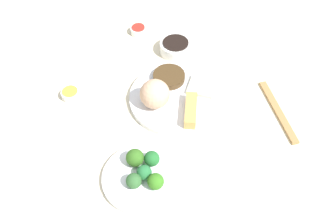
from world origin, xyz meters
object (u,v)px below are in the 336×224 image
(main_plate, at_px, (179,98))
(chopsticks_pair, at_px, (278,111))
(broccoli_plate, at_px, (143,178))
(sauce_ramekin_hot_mustard, at_px, (71,94))
(soy_sauce_bowl, at_px, (176,48))
(sauce_ramekin_sweet_and_sour, at_px, (138,31))

(main_plate, xyz_separation_m, chopsticks_pair, (-0.27, 0.10, -0.00))
(broccoli_plate, relative_size, sauce_ramekin_hot_mustard, 3.76)
(main_plate, xyz_separation_m, soy_sauce_bowl, (-0.03, -0.21, 0.01))
(main_plate, xyz_separation_m, sauce_ramekin_hot_mustard, (0.31, -0.06, 0.00))
(main_plate, distance_m, chopsticks_pair, 0.28)
(broccoli_plate, distance_m, chopsticks_pair, 0.43)
(sauce_ramekin_hot_mustard, bearing_deg, soy_sauce_bowl, -157.27)
(main_plate, distance_m, soy_sauce_bowl, 0.21)
(broccoli_plate, height_order, soy_sauce_bowl, soy_sauce_bowl)
(soy_sauce_bowl, distance_m, chopsticks_pair, 0.38)
(soy_sauce_bowl, bearing_deg, sauce_ramekin_hot_mustard, 22.73)
(sauce_ramekin_sweet_and_sour, bearing_deg, sauce_ramekin_hot_mustard, 47.94)
(broccoli_plate, bearing_deg, chopsticks_pair, -159.84)
(broccoli_plate, bearing_deg, sauce_ramekin_sweet_and_sour, -96.42)
(main_plate, bearing_deg, soy_sauce_bowl, -98.37)
(soy_sauce_bowl, distance_m, sauce_ramekin_hot_mustard, 0.36)
(sauce_ramekin_hot_mustard, xyz_separation_m, chopsticks_pair, (-0.57, 0.16, -0.01))
(main_plate, bearing_deg, sauce_ramekin_sweet_and_sour, -76.90)
(soy_sauce_bowl, bearing_deg, sauce_ramekin_sweet_and_sour, -47.73)
(broccoli_plate, xyz_separation_m, sauce_ramekin_hot_mustard, (0.17, -0.31, 0.00))
(main_plate, distance_m, sauce_ramekin_hot_mustard, 0.31)
(broccoli_plate, relative_size, soy_sauce_bowl, 2.00)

